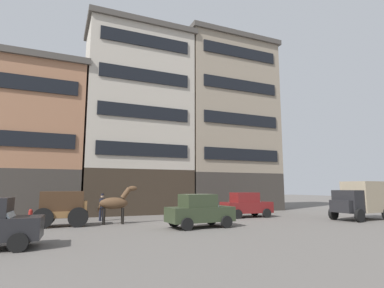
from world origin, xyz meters
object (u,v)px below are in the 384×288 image
at_px(sedan_dark, 199,211).
at_px(sedan_parked_curb, 246,205).
at_px(cargo_wagon, 63,206).
at_px(delivery_truck_near, 360,199).
at_px(pedestrian_officer, 102,206).
at_px(draft_horse, 115,203).
at_px(fire_hydrant_curbside, 30,216).

distance_m(sedan_dark, sedan_parked_curb, 7.01).
distance_m(cargo_wagon, delivery_truck_near, 19.48).
bearing_deg(cargo_wagon, pedestrian_officer, 41.85).
xyz_separation_m(draft_horse, sedan_parked_curb, (9.76, 0.52, -0.36)).
bearing_deg(sedan_dark, draft_horse, 138.88).
height_order(sedan_dark, sedan_parked_curb, same).
bearing_deg(fire_hydrant_curbside, cargo_wagon, -59.32).
relative_size(sedan_dark, fire_hydrant_curbside, 4.55).
distance_m(sedan_dark, pedestrian_officer, 7.30).
relative_size(sedan_parked_curb, pedestrian_officer, 2.11).
height_order(pedestrian_officer, fire_hydrant_curbside, pedestrian_officer).
distance_m(cargo_wagon, pedestrian_officer, 3.29).
distance_m(delivery_truck_near, fire_hydrant_curbside, 22.13).
bearing_deg(sedan_parked_curb, cargo_wagon, -177.67).
relative_size(draft_horse, fire_hydrant_curbside, 2.83).
xyz_separation_m(delivery_truck_near, pedestrian_officer, (-16.57, 6.37, -0.44)).
height_order(sedan_parked_curb, fire_hydrant_curbside, sedan_parked_curb).
bearing_deg(sedan_dark, fire_hydrant_curbside, 143.05).
bearing_deg(pedestrian_officer, sedan_dark, -51.55).
xyz_separation_m(delivery_truck_near, sedan_parked_curb, (-6.31, 4.69, -0.51)).
height_order(cargo_wagon, fire_hydrant_curbside, cargo_wagon).
bearing_deg(cargo_wagon, sedan_dark, -26.79).
height_order(cargo_wagon, pedestrian_officer, cargo_wagon).
relative_size(delivery_truck_near, fire_hydrant_curbside, 5.41).
height_order(delivery_truck_near, pedestrian_officer, delivery_truck_near).
height_order(draft_horse, pedestrian_officer, draft_horse).
xyz_separation_m(pedestrian_officer, fire_hydrant_curbside, (-4.30, 0.93, -0.55)).
distance_m(sedan_dark, fire_hydrant_curbside, 11.07).
relative_size(cargo_wagon, sedan_parked_curb, 0.79).
bearing_deg(fire_hydrant_curbside, pedestrian_officer, -12.18).
bearing_deg(sedan_dark, sedan_parked_curb, 35.23).
xyz_separation_m(sedan_dark, sedan_parked_curb, (5.73, 4.04, 0.00)).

